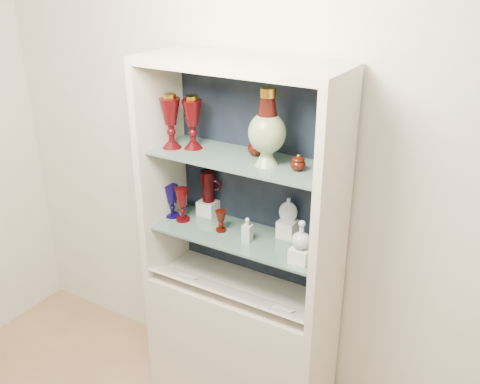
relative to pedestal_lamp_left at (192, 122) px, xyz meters
The scene contains 29 objects.
wall_back 0.40m from the pedestal_lamp_left, 34.50° to the left, with size 3.50×0.02×2.80m, color beige.
cabinet_base 1.26m from the pedestal_lamp_left, ahead, with size 1.00×0.40×0.75m, color beige.
cabinet_back_panel 0.43m from the pedestal_lamp_left, 30.24° to the left, with size 0.98×0.02×1.15m, color black.
cabinet_side_left 0.34m from the pedestal_lamp_left, behind, with size 0.04×0.40×1.15m, color beige.
cabinet_side_right 0.82m from the pedestal_lamp_left, ahead, with size 0.04×0.40×1.15m, color beige.
cabinet_top_cap 0.43m from the pedestal_lamp_left, ahead, with size 1.00×0.40×0.04m, color beige.
shelf_lower 0.63m from the pedestal_lamp_left, ahead, with size 0.92×0.34×0.01m, color slate.
shelf_upper 0.32m from the pedestal_lamp_left, ahead, with size 0.92×0.34×0.01m, color slate.
label_ledge 0.88m from the pedestal_lamp_left, 24.69° to the right, with size 0.92×0.18×0.01m, color beige.
label_card_0 1.02m from the pedestal_lamp_left, 12.42° to the right, with size 0.10×0.07×0.00m, color white.
label_card_1 0.82m from the pedestal_lamp_left, 74.90° to the right, with size 0.10×0.07×0.00m, color white.
pedestal_lamp_left is the anchor object (origin of this frame).
pedestal_lamp_right 0.11m from the pedestal_lamp_left, 153.62° to the right, with size 0.11×0.11×0.28m, color #440709, non-canonical shape.
enamel_urn 0.43m from the pedestal_lamp_left, ahead, with size 0.17×0.17×0.36m, color #0E4B2D, non-canonical shape.
ruby_decanter_a 0.33m from the pedestal_lamp_left, 11.33° to the left, with size 0.08×0.08×0.21m, color #421107, non-canonical shape.
ruby_decanter_b 0.72m from the pedestal_lamp_left, ahead, with size 0.09×0.09×0.20m, color #421107, non-canonical shape.
lidded_bowl 0.59m from the pedestal_lamp_left, ahead, with size 0.07×0.07×0.08m, color #421107, non-canonical shape.
cobalt_goblet 0.49m from the pedestal_lamp_left, behind, with size 0.08×0.08×0.18m, color #0C0539, non-canonical shape.
ruby_goblet_tall 0.47m from the pedestal_lamp_left, 167.12° to the right, with size 0.08×0.08×0.19m, color #440709, non-canonical shape.
ruby_goblet_small 0.52m from the pedestal_lamp_left, ahead, with size 0.06×0.06×0.11m, color #421107, non-canonical shape.
riser_ruby_pitcher 0.53m from the pedestal_lamp_left, 88.53° to the left, with size 0.10×0.10×0.08m, color silver.
ruby_pitcher 0.40m from the pedestal_lamp_left, 88.53° to the left, with size 0.13×0.08×0.17m, color #440709, non-canonical shape.
clear_square_bottle 0.60m from the pedestal_lamp_left, ahead, with size 0.05×0.05×0.13m, color #A0B1B9, non-canonical shape.
riser_flat_flask 0.72m from the pedestal_lamp_left, 12.18° to the left, with size 0.09×0.09×0.09m, color silver.
flat_flask 0.64m from the pedestal_lamp_left, 12.18° to the left, with size 0.09×0.04×0.13m, color silver, non-canonical shape.
riser_clear_round_decanter 0.84m from the pedestal_lamp_left, ahead, with size 0.09×0.09×0.07m, color silver.
clear_round_decanter 0.78m from the pedestal_lamp_left, ahead, with size 0.09×0.09×0.14m, color #A0B1B9, non-canonical shape.
riser_cameo_medallion 0.89m from the pedestal_lamp_left, ahead, with size 0.08×0.08×0.10m, color silver.
cameo_medallion 0.83m from the pedestal_lamp_left, ahead, with size 0.12×0.04×0.14m, color black, non-canonical shape.
Camera 1 is at (1.23, -0.53, 2.35)m, focal length 40.00 mm.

